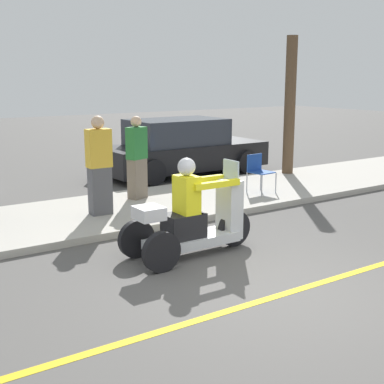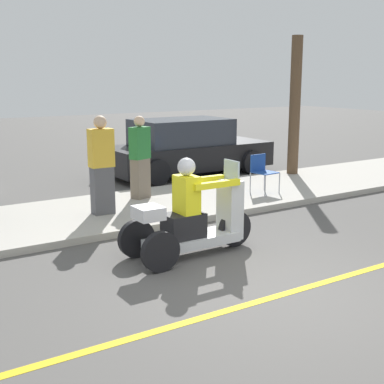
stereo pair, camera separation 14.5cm
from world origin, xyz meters
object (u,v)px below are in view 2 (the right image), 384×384
object	(u,v)px
folding_chair_curbside	(262,169)
tree_trunk	(295,106)
spectator_end_of_line	(102,167)
motorcycle_trike	(193,221)
parked_car_lot_right	(186,148)
spectator_near_curb	(140,159)

from	to	relation	value
folding_chair_curbside	tree_trunk	bearing A→B (deg)	31.61
spectator_end_of_line	tree_trunk	bearing A→B (deg)	11.39
spectator_end_of_line	tree_trunk	size ratio (longest dim) A/B	0.52
motorcycle_trike	parked_car_lot_right	size ratio (longest dim) A/B	0.47
spectator_near_curb	spectator_end_of_line	xyz separation A→B (m)	(-1.18, -0.77, 0.05)
spectator_end_of_line	spectator_near_curb	bearing A→B (deg)	33.09
spectator_near_curb	spectator_end_of_line	distance (m)	1.41
spectator_near_curb	motorcycle_trike	bearing A→B (deg)	-104.59
tree_trunk	motorcycle_trike	bearing A→B (deg)	-145.92
motorcycle_trike	tree_trunk	distance (m)	6.76
motorcycle_trike	folding_chair_curbside	world-z (taller)	motorcycle_trike
spectator_end_of_line	parked_car_lot_right	distance (m)	4.88
folding_chair_curbside	tree_trunk	distance (m)	2.82
spectator_near_curb	spectator_end_of_line	bearing A→B (deg)	-146.91
motorcycle_trike	spectator_near_curb	bearing A→B (deg)	75.41
motorcycle_trike	parked_car_lot_right	distance (m)	6.62
spectator_end_of_line	parked_car_lot_right	size ratio (longest dim) A/B	0.40
motorcycle_trike	spectator_end_of_line	size ratio (longest dim) A/B	1.17
spectator_near_curb	folding_chair_curbside	world-z (taller)	spectator_near_curb
spectator_end_of_line	tree_trunk	world-z (taller)	tree_trunk
folding_chair_curbside	tree_trunk	xyz separation A→B (m)	(2.17, 1.33, 1.22)
folding_chair_curbside	spectator_end_of_line	bearing A→B (deg)	177.42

